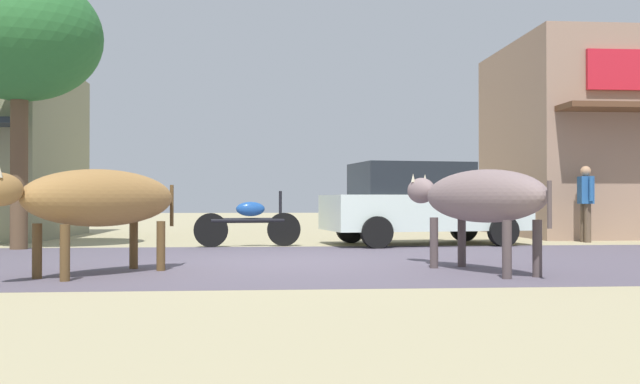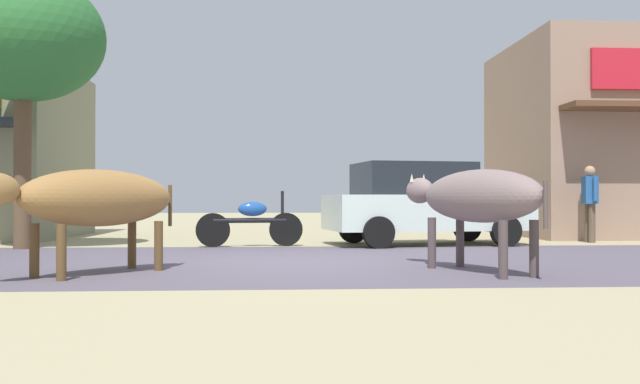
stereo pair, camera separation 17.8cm
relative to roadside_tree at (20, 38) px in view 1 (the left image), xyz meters
The scene contains 8 objects.
ground 6.92m from the roadside_tree, 31.73° to the right, with size 80.00×80.00×0.00m, color tan.
asphalt_road 6.92m from the roadside_tree, 31.73° to the right, with size 72.00×6.63×0.00m, color #574F5C.
roadside_tree is the anchor object (origin of this frame).
parked_hatchback_car 8.22m from the roadside_tree, ahead, with size 4.18×2.43×1.64m.
parked_motorcycle 5.40m from the roadside_tree, ahead, with size 2.05×0.42×1.08m.
cow_near_brown 6.10m from the roadside_tree, 62.45° to the right, with size 2.09×2.45×1.27m.
cow_far_dark 9.05m from the roadside_tree, 33.58° to the right, with size 1.42×2.72×1.28m.
pedestrian_by_shop 11.74m from the roadside_tree, ahead, with size 0.33×0.61×1.62m.
Camera 1 is at (-0.45, -10.52, 0.90)m, focal length 40.38 mm.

